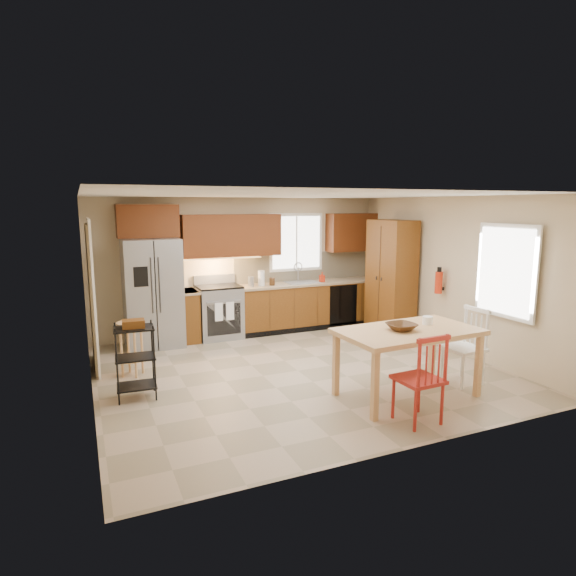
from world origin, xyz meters
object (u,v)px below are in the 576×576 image
(pantry, at_px, (391,278))
(dining_table, at_px, (407,363))
(refrigerator, at_px, (153,293))
(table_bowl, at_px, (401,331))
(fire_extinguisher, at_px, (439,283))
(chair_white, at_px, (463,347))
(soap_bottle, at_px, (322,277))
(table_jar, at_px, (427,322))
(range_stove, at_px, (219,313))
(chair_red, at_px, (418,378))
(bar_stool, at_px, (132,349))
(utility_cart, at_px, (136,361))

(pantry, bearing_deg, dining_table, -121.33)
(refrigerator, height_order, table_bowl, refrigerator)
(fire_extinguisher, bearing_deg, refrigerator, 155.48)
(chair_white, bearing_deg, fire_extinguisher, -31.46)
(soap_bottle, xyz_separation_m, table_jar, (-0.24, -3.37, -0.11))
(range_stove, height_order, table_bowl, range_stove)
(fire_extinguisher, bearing_deg, range_stove, 147.38)
(dining_table, bearing_deg, chair_white, 0.54)
(soap_bottle, bearing_deg, fire_extinguisher, -59.47)
(refrigerator, distance_m, table_jar, 4.49)
(chair_red, bearing_deg, bar_stool, 131.80)
(soap_bottle, bearing_deg, utility_cart, -149.42)
(bar_stool, bearing_deg, utility_cart, -100.94)
(table_jar, distance_m, utility_cart, 3.70)
(chair_red, bearing_deg, refrigerator, 115.59)
(dining_table, xyz_separation_m, chair_red, (-0.35, -0.65, 0.09))
(refrigerator, xyz_separation_m, bar_stool, (-0.50, -1.36, -0.53))
(pantry, distance_m, chair_white, 2.66)
(refrigerator, height_order, bar_stool, refrigerator)
(table_jar, xyz_separation_m, bar_stool, (-3.44, 2.03, -0.50))
(range_stove, xyz_separation_m, chair_red, (1.06, -4.21, 0.05))
(fire_extinguisher, bearing_deg, dining_table, -139.20)
(pantry, height_order, dining_table, pantry)
(chair_red, distance_m, utility_cart, 3.36)
(chair_red, bearing_deg, utility_cart, 142.57)
(fire_extinguisher, distance_m, utility_cart, 4.92)
(range_stove, distance_m, bar_stool, 2.18)
(refrigerator, relative_size, soap_bottle, 9.53)
(range_stove, xyz_separation_m, table_bowl, (1.30, -3.56, 0.39))
(table_bowl, xyz_separation_m, bar_stool, (-2.96, 2.14, -0.47))
(dining_table, distance_m, table_jar, 0.61)
(range_stove, xyz_separation_m, dining_table, (1.41, -3.56, -0.04))
(utility_cart, bearing_deg, chair_white, -13.01)
(refrigerator, bearing_deg, range_stove, 2.99)
(soap_bottle, height_order, pantry, pantry)
(chair_red, height_order, chair_white, same)
(range_stove, distance_m, table_bowl, 3.81)
(table_bowl, bearing_deg, dining_table, 0.00)
(soap_bottle, relative_size, bar_stool, 0.25)
(table_bowl, bearing_deg, soap_bottle, 78.21)
(chair_red, bearing_deg, fire_extinguisher, 43.30)
(refrigerator, relative_size, fire_extinguisher, 5.06)
(range_stove, relative_size, utility_cart, 0.98)
(pantry, relative_size, bar_stool, 2.73)
(chair_white, xyz_separation_m, utility_cart, (-4.06, 1.23, -0.04))
(table_jar, bearing_deg, pantry, 64.26)
(soap_bottle, xyz_separation_m, bar_stool, (-3.68, -1.34, -0.61))
(range_stove, bearing_deg, dining_table, -68.36)
(table_bowl, height_order, table_jar, table_jar)
(pantry, distance_m, utility_cart, 4.88)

